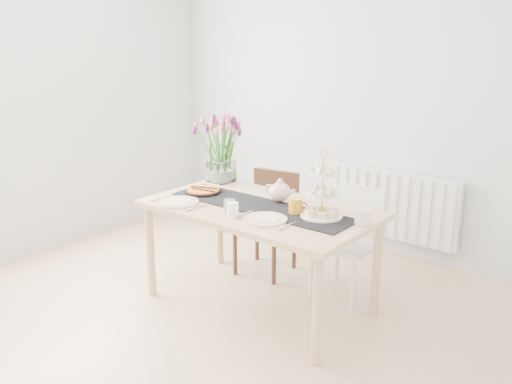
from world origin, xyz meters
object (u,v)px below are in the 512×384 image
Objects in this scene: tulip_vase at (221,139)px; plate_right at (265,219)px; cream_jug at (363,217)px; chair_white at (352,234)px; dining_table at (259,217)px; plate_left at (178,202)px; radiator at (392,205)px; mug_white at (233,210)px; cake_stand at (322,201)px; chair_brown at (270,214)px; tart_tin at (203,191)px; teapot at (280,192)px; mug_orange at (296,206)px; mug_grey at (230,207)px.

tulip_vase is 2.23× the size of plate_right.
chair_white is at bearing 139.32° from cream_jug.
plate_left reaches higher than dining_table.
mug_white is at bearing -99.95° from radiator.
cake_stand is (0.05, -0.53, 0.40)m from chair_white.
chair_brown reaches higher than tart_tin.
cream_jug is 0.84m from mug_white.
radiator is 2.96× the size of cake_stand.
tart_tin is at bearing -165.48° from teapot.
teapot is 0.69m from cream_jug.
chair_white is at bearing 32.48° from tart_tin.
cream_jug is at bearing 51.42° from mug_white.
tulip_vase reaches higher than chair_white.
plate_right is at bearing -140.80° from mug_orange.
tart_tin is (-0.20, -0.57, 0.29)m from chair_brown.
dining_table is 0.30m from mug_white.
teapot is 2.45× the size of cream_jug.
plate_right is (-0.52, -0.32, -0.04)m from cream_jug.
mug_white reaches higher than chair_brown.
plate_right is at bearing -93.20° from radiator.
chair_white is 1.31m from plate_left.
radiator is 1.56m from dining_table.
tulip_vase is 1.18m from cake_stand.
plate_right is (0.55, -0.77, 0.28)m from chair_brown.
dining_table is 6.54× the size of teapot.
dining_table is at bearing 112.48° from mug_white.
mug_grey is 0.07m from mug_white.
cake_stand is at bearing -13.56° from tulip_vase.
tart_tin is 0.59m from mug_white.
mug_white is at bearing -162.31° from plate_right.
chair_brown is 0.75m from chair_white.
cream_jug reaches higher than mug_grey.
plate_left is (0.16, -0.64, -0.34)m from tulip_vase.
plate_right is at bearing -43.98° from dining_table.
cream_jug is at bearing -7.10° from teapot.
mug_white reaches higher than dining_table.
mug_white is at bearing -99.58° from teapot.
mug_orange reaches higher than tart_tin.
teapot is 0.41m from plate_right.
chair_brown is at bearing 34.78° from tulip_vase.
chair_brown is 2.83× the size of plate_left.
dining_table is at bearing -108.60° from teapot.
teapot reaches higher than dining_table.
chair_white is 0.67m from cream_jug.
tart_tin is (-0.95, -0.60, 0.30)m from chair_white.
cake_stand is 0.58m from mug_white.
mug_white is at bearing -113.52° from chair_white.
mug_grey is at bearing -26.16° from tart_tin.
cream_jug is 1.07× the size of mug_grey.
mug_grey is (-0.53, -0.30, -0.07)m from cake_stand.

